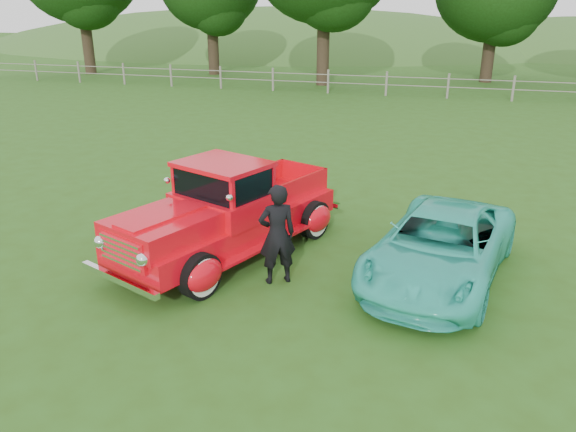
# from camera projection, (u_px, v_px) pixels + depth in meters

# --- Properties ---
(ground) EXTENTS (140.00, 140.00, 0.00)m
(ground) POSITION_uv_depth(u_px,v_px,m) (205.00, 306.00, 8.69)
(ground) COLOR #2B5015
(ground) RESTS_ON ground
(distant_hills) EXTENTS (116.00, 60.00, 18.00)m
(distant_hills) POSITION_uv_depth(u_px,v_px,m) (389.00, 86.00, 64.69)
(distant_hills) COLOR #326023
(distant_hills) RESTS_ON ground
(fence_line) EXTENTS (48.00, 0.12, 1.20)m
(fence_line) POSITION_uv_depth(u_px,v_px,m) (386.00, 84.00, 28.19)
(fence_line) COLOR gray
(fence_line) RESTS_ON ground
(red_pickup) EXTENTS (3.49, 5.28, 1.78)m
(red_pickup) POSITION_uv_depth(u_px,v_px,m) (227.00, 213.00, 10.27)
(red_pickup) COLOR black
(red_pickup) RESTS_ON ground
(teal_sedan) EXTENTS (2.75, 4.51, 1.17)m
(teal_sedan) POSITION_uv_depth(u_px,v_px,m) (440.00, 247.00, 9.38)
(teal_sedan) COLOR #31C6AF
(teal_sedan) RESTS_ON ground
(man) EXTENTS (0.75, 0.68, 1.71)m
(man) POSITION_uv_depth(u_px,v_px,m) (277.00, 235.00, 9.17)
(man) COLOR black
(man) RESTS_ON ground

